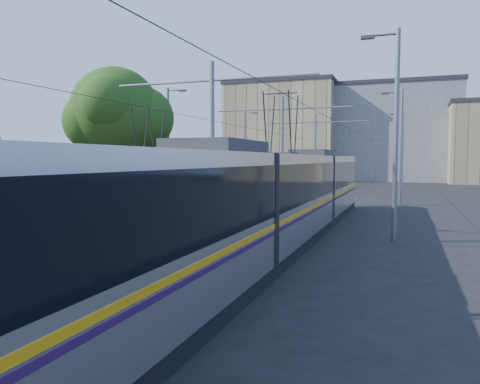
% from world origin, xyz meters
% --- Properties ---
extents(ground, '(160.00, 160.00, 0.00)m').
position_xyz_m(ground, '(0.00, 0.00, 0.00)').
color(ground, black).
rests_on(ground, ground).
extents(platform, '(4.00, 50.00, 0.30)m').
position_xyz_m(platform, '(0.00, 17.00, 0.15)').
color(platform, gray).
rests_on(platform, ground).
extents(tactile_strip_left, '(0.70, 50.00, 0.01)m').
position_xyz_m(tactile_strip_left, '(-1.45, 17.00, 0.30)').
color(tactile_strip_left, gray).
rests_on(tactile_strip_left, platform).
extents(tactile_strip_right, '(0.70, 50.00, 0.01)m').
position_xyz_m(tactile_strip_right, '(1.45, 17.00, 0.30)').
color(tactile_strip_right, gray).
rests_on(tactile_strip_right, platform).
extents(rails, '(8.71, 70.00, 0.03)m').
position_xyz_m(rails, '(0.00, 17.00, 0.02)').
color(rails, gray).
rests_on(rails, ground).
extents(tram_left, '(2.43, 31.07, 5.50)m').
position_xyz_m(tram_left, '(-3.60, 8.79, 1.71)').
color(tram_left, black).
rests_on(tram_left, ground).
extents(tram_right, '(2.43, 29.80, 5.50)m').
position_xyz_m(tram_right, '(3.60, 5.84, 1.86)').
color(tram_right, black).
rests_on(tram_right, ground).
extents(catenary, '(9.20, 70.00, 7.00)m').
position_xyz_m(catenary, '(0.00, 14.15, 4.52)').
color(catenary, slate).
rests_on(catenary, platform).
extents(street_lamps, '(15.18, 38.22, 8.00)m').
position_xyz_m(street_lamps, '(-0.00, 21.00, 4.18)').
color(street_lamps, slate).
rests_on(street_lamps, ground).
extents(shelter, '(0.90, 1.10, 2.09)m').
position_xyz_m(shelter, '(0.23, 15.68, 1.39)').
color(shelter, black).
rests_on(shelter, platform).
extents(tree, '(6.05, 5.59, 8.79)m').
position_xyz_m(tree, '(-8.70, 14.36, 5.94)').
color(tree, '#382314').
rests_on(tree, ground).
extents(building_left, '(16.32, 12.24, 14.66)m').
position_xyz_m(building_left, '(-10.00, 60.00, 7.34)').
color(building_left, tan).
rests_on(building_left, ground).
extents(building_centre, '(18.36, 14.28, 14.15)m').
position_xyz_m(building_centre, '(6.00, 64.00, 7.09)').
color(building_centre, gray).
rests_on(building_centre, ground).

